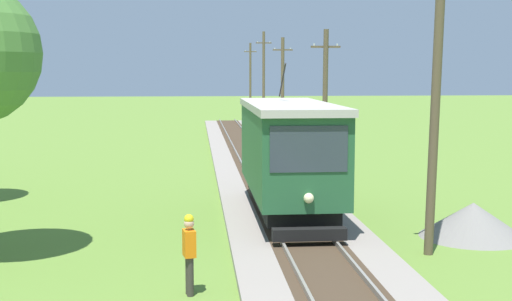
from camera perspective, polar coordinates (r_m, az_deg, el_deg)
The scene contains 8 objects.
red_tram at distance 22.21m, azimuth 2.73°, elevation -0.19°, with size 2.60×8.54×4.79m.
utility_pole_near_tram at distance 18.07m, azimuth 14.76°, elevation 4.27°, with size 1.40×0.64×8.11m.
utility_pole_mid at distance 32.53m, azimuth 5.78°, elevation 4.23°, with size 1.40×0.44×6.79m.
utility_pole_far at distance 48.15m, azimuth 2.23°, elevation 5.26°, with size 1.40×0.27×7.19m.
utility_pole_distant at distance 61.41m, azimuth 0.64°, elevation 6.10°, with size 1.40×0.28×8.36m.
utility_pole_horizon at distance 76.20m, azimuth -0.48°, elevation 6.05°, with size 1.40×0.37×7.97m.
gravel_pile at distance 21.02m, azimuth 17.66°, elevation -5.54°, with size 3.10×3.10×1.02m, color gray.
track_worker at distance 14.92m, azimuth -5.59°, elevation -8.32°, with size 0.31×0.42×1.78m.
Camera 1 is at (-3.00, -5.00, 4.82)m, focal length 47.93 mm.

